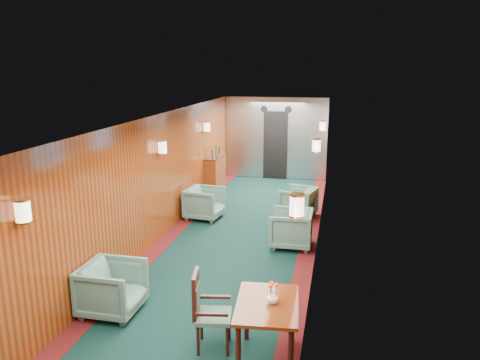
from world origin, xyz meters
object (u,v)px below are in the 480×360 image
at_px(armchair_right_near, 291,229).
at_px(side_chair, 206,308).
at_px(armchair_left_near, 112,289).
at_px(armchair_left_far, 205,203).
at_px(dining_table, 267,312).
at_px(armchair_right_far, 298,202).
at_px(credenza, 215,174).

bearing_deg(armchair_right_near, side_chair, -11.23).
distance_m(armchair_left_near, armchair_right_near, 3.58).
xyz_separation_m(armchair_left_near, armchair_left_far, (0.09, 4.15, -0.01)).
distance_m(dining_table, armchair_right_far, 5.37).
relative_size(dining_table, armchair_left_far, 1.36).
xyz_separation_m(side_chair, armchair_left_far, (-1.38, 4.66, -0.18)).
height_order(dining_table, armchair_right_far, dining_table).
distance_m(armchair_right_near, armchair_right_far, 1.83).
bearing_deg(armchair_left_far, armchair_right_near, -114.67).
bearing_deg(side_chair, armchair_right_far, 73.51).
height_order(side_chair, armchair_left_far, side_chair).
xyz_separation_m(credenza, armchair_right_near, (2.36, -3.43, -0.15)).
bearing_deg(armchair_right_near, armchair_left_far, -122.38).
bearing_deg(armchair_right_far, dining_table, 16.92).
bearing_deg(credenza, side_chair, -75.88).
relative_size(credenza, armchair_right_far, 1.73).
distance_m(dining_table, armchair_left_near, 2.32).
bearing_deg(credenza, armchair_left_far, -81.01).
bearing_deg(armchair_left_near, armchair_right_near, -35.51).
xyz_separation_m(credenza, armchair_left_far, (0.35, -2.18, -0.15)).
bearing_deg(armchair_left_near, dining_table, -105.59).
height_order(side_chair, armchair_left_near, side_chair).
relative_size(side_chair, armchair_left_near, 1.24).
xyz_separation_m(armchair_right_near, armchair_right_far, (-0.03, 1.83, -0.02)).
height_order(dining_table, side_chair, side_chair).
bearing_deg(armchair_left_near, side_chair, -108.95).
height_order(armchair_left_far, armchair_right_near, armchair_right_near).
relative_size(side_chair, armchair_right_near, 1.25).
xyz_separation_m(dining_table, side_chair, (-0.75, 0.12, -0.09)).
bearing_deg(side_chair, armchair_left_near, 150.71).
height_order(armchair_right_near, armchair_right_far, armchair_right_near).
bearing_deg(side_chair, armchair_right_near, 69.53).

